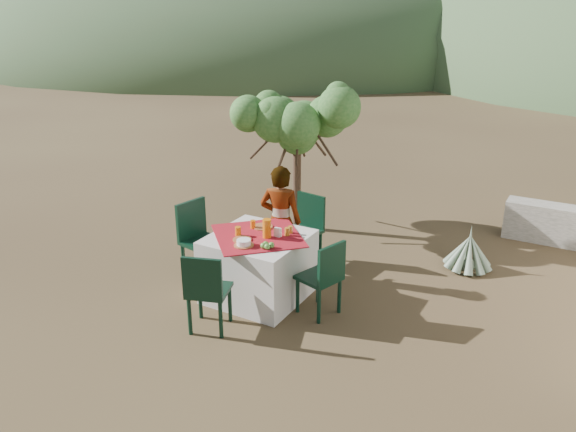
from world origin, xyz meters
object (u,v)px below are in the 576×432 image
at_px(agave, 469,252).
at_px(chair_left, 198,236).
at_px(chair_far, 306,226).
at_px(person, 281,221).
at_px(table, 259,266).
at_px(juice_pitcher, 267,228).
at_px(chair_near, 206,289).
at_px(shrub_tree, 303,128).
at_px(chair_right, 324,275).

bearing_deg(agave, chair_left, -146.90).
xyz_separation_m(chair_far, person, (-0.11, -0.45, 0.20)).
bearing_deg(person, chair_left, 17.84).
bearing_deg(table, agave, 45.00).
relative_size(chair_far, juice_pitcher, 4.30).
height_order(chair_near, agave, chair_near).
xyz_separation_m(table, chair_left, (-0.91, 0.08, 0.15)).
height_order(chair_far, chair_left, chair_left).
xyz_separation_m(chair_near, agave, (1.98, 2.84, -0.27)).
height_order(chair_near, person, person).
bearing_deg(table, juice_pitcher, -0.08).
distance_m(table, chair_left, 0.93).
height_order(chair_left, juice_pitcher, juice_pitcher).
bearing_deg(juice_pitcher, chair_left, 175.65).
relative_size(table, shrub_tree, 0.68).
bearing_deg(chair_far, table, -83.10).
bearing_deg(shrub_tree, chair_left, -99.00).
distance_m(chair_far, person, 0.50).
height_order(chair_left, agave, chair_left).
xyz_separation_m(chair_near, chair_right, (0.89, 0.88, -0.01)).
bearing_deg(table, person, 96.59).
bearing_deg(chair_far, shrub_tree, 129.42).
height_order(person, agave, person).
bearing_deg(juice_pitcher, table, 179.92).
bearing_deg(juice_pitcher, chair_near, -100.57).
height_order(table, agave, table).
height_order(agave, juice_pitcher, juice_pitcher).
xyz_separation_m(table, juice_pitcher, (0.12, -0.00, 0.49)).
bearing_deg(agave, chair_right, -119.37).
height_order(shrub_tree, juice_pitcher, shrub_tree).
xyz_separation_m(person, agave, (2.01, 1.31, -0.48)).
bearing_deg(juice_pitcher, agave, 46.83).
distance_m(chair_right, person, 1.14).
height_order(person, juice_pitcher, person).
bearing_deg(agave, chair_near, -124.98).
relative_size(chair_near, person, 0.63).
relative_size(shrub_tree, juice_pitcher, 9.07).
distance_m(chair_far, chair_right, 1.35).
bearing_deg(chair_right, chair_left, -76.10).
bearing_deg(agave, person, -146.90).
bearing_deg(chair_near, person, -108.05).
bearing_deg(shrub_tree, chair_near, -79.95).
bearing_deg(table, chair_right, -1.18).
bearing_deg(chair_left, agave, -46.64).
distance_m(person, juice_pitcher, 0.68).
relative_size(chair_right, agave, 1.31).
height_order(chair_near, juice_pitcher, juice_pitcher).
bearing_deg(person, chair_far, -119.35).
relative_size(chair_far, chair_near, 1.04).
distance_m(chair_left, person, 1.02).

